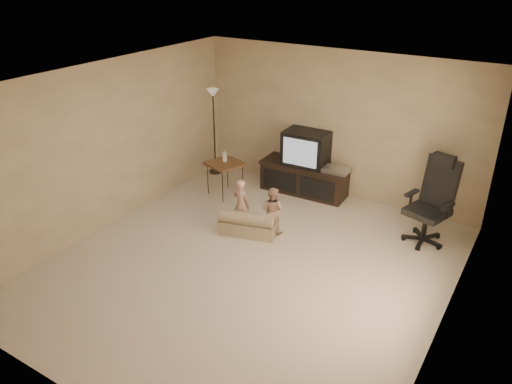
# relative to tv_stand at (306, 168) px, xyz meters

# --- Properties ---
(floor) EXTENTS (5.50, 5.50, 0.00)m
(floor) POSITION_rel_tv_stand_xyz_m (0.42, -2.49, -0.47)
(floor) COLOR beige
(floor) RESTS_ON ground
(room_shell) EXTENTS (5.50, 5.50, 5.50)m
(room_shell) POSITION_rel_tv_stand_xyz_m (0.42, -2.49, 1.05)
(room_shell) COLOR white
(room_shell) RESTS_ON floor
(tv_stand) EXTENTS (1.60, 0.64, 1.13)m
(tv_stand) POSITION_rel_tv_stand_xyz_m (0.00, 0.00, 0.00)
(tv_stand) COLOR black
(tv_stand) RESTS_ON floor
(office_chair) EXTENTS (0.76, 0.78, 1.32)m
(office_chair) POSITION_rel_tv_stand_xyz_m (2.28, -0.53, 0.01)
(office_chair) COLOR black
(office_chair) RESTS_ON floor
(side_table) EXTENTS (0.69, 0.69, 0.82)m
(side_table) POSITION_rel_tv_stand_xyz_m (-1.14, -0.82, 0.12)
(side_table) COLOR brown
(side_table) RESTS_ON floor
(floor_lamp) EXTENTS (0.25, 0.25, 1.64)m
(floor_lamp) POSITION_rel_tv_stand_xyz_m (-1.88, -0.11, 0.73)
(floor_lamp) COLOR #312316
(floor_lamp) RESTS_ON floor
(child_sofa) EXTENTS (0.94, 0.69, 0.41)m
(child_sofa) POSITION_rel_tv_stand_xyz_m (-0.07, -1.76, -0.30)
(child_sofa) COLOR gray
(child_sofa) RESTS_ON floor
(toddler_left) EXTENTS (0.32, 0.25, 0.82)m
(toddler_left) POSITION_rel_tv_stand_xyz_m (-0.25, -1.67, -0.06)
(toddler_left) COLOR tan
(toddler_left) RESTS_ON floor
(toddler_right) EXTENTS (0.37, 0.22, 0.74)m
(toddler_right) POSITION_rel_tv_stand_xyz_m (0.21, -1.52, -0.10)
(toddler_right) COLOR tan
(toddler_right) RESTS_ON floor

